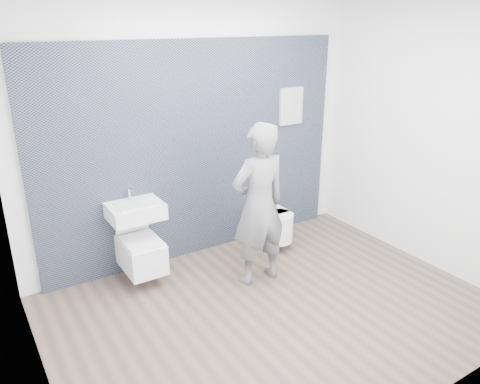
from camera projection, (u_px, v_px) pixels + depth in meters
ground at (274, 309)px, 4.43m from camera, size 4.00×4.00×0.00m
room_shell at (279, 129)px, 3.82m from camera, size 4.00×4.00×4.00m
tile_wall at (201, 249)px, 5.59m from camera, size 3.60×0.06×2.40m
washbasin at (135, 211)px, 4.72m from camera, size 0.54×0.40×0.40m
toilet_square at (141, 252)px, 4.82m from camera, size 0.38×0.54×0.71m
toilet_rounded at (271, 224)px, 5.61m from camera, size 0.37×0.63×0.34m
info_placard at (287, 227)px, 6.18m from camera, size 0.33×0.03×0.44m
visitor at (259, 205)px, 4.66m from camera, size 0.61×0.40×1.68m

